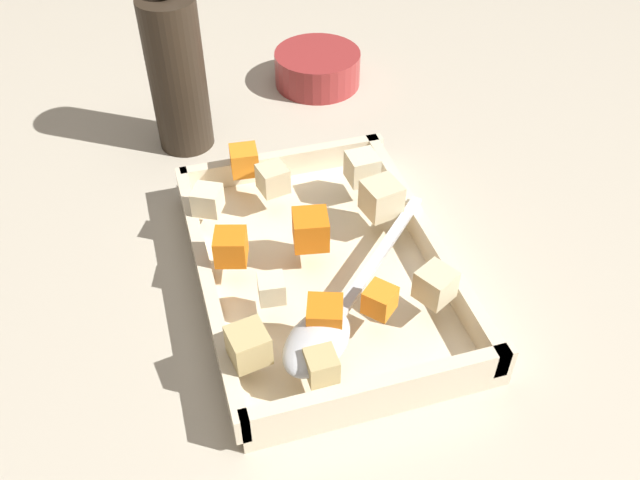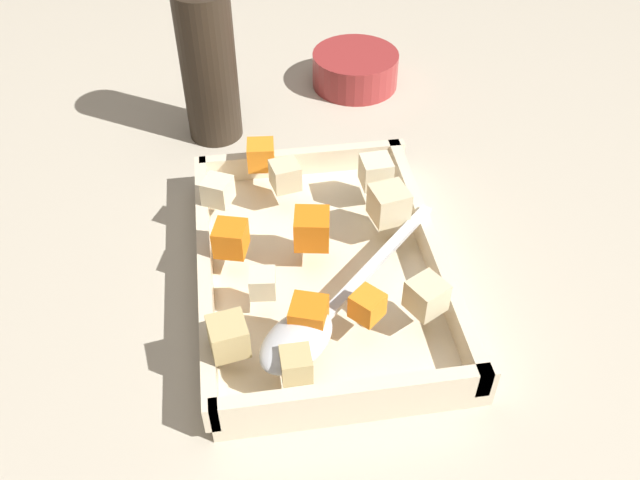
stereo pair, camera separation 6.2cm
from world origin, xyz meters
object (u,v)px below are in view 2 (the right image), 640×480
(baking_dish, at_px, (320,271))
(pepper_mill, at_px, (208,66))
(small_prep_bowl, at_px, (355,69))
(serving_spoon, at_px, (307,330))

(baking_dish, height_order, pepper_mill, pepper_mill)
(baking_dish, distance_m, pepper_mill, 0.29)
(baking_dish, relative_size, small_prep_bowl, 2.80)
(pepper_mill, relative_size, small_prep_bowl, 1.78)
(serving_spoon, xyz_separation_m, small_prep_bowl, (-0.46, 0.13, -0.03))
(serving_spoon, distance_m, small_prep_bowl, 0.48)
(serving_spoon, relative_size, pepper_mill, 0.96)
(baking_dish, distance_m, serving_spoon, 0.11)
(serving_spoon, bearing_deg, small_prep_bowl, 29.11)
(pepper_mill, bearing_deg, baking_dish, 18.40)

